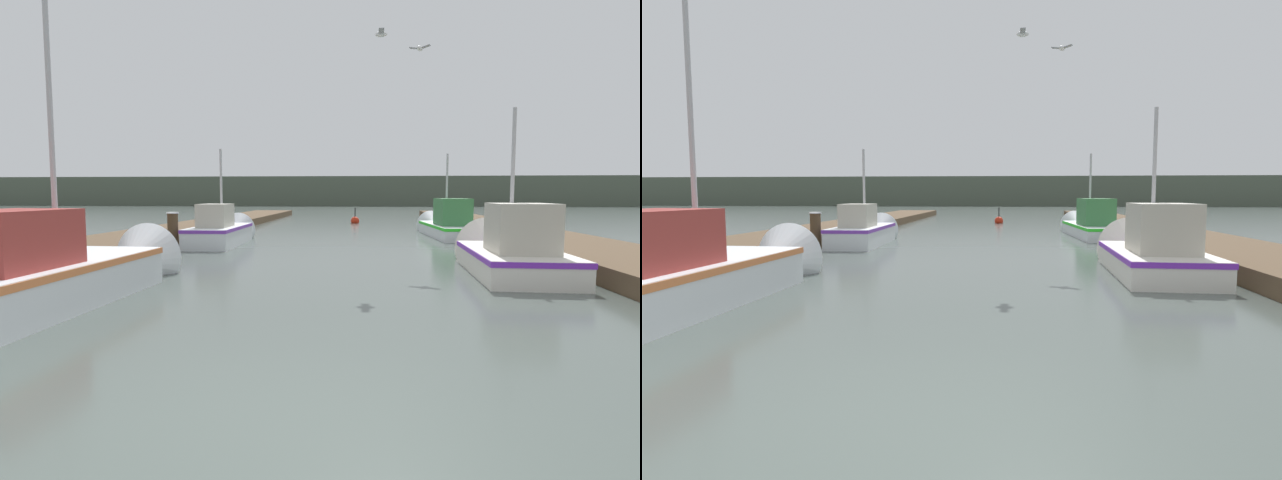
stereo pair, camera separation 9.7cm
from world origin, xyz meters
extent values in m
plane|color=#47514C|center=(0.00, 0.00, 0.00)|extent=(200.00, 200.00, 0.00)
cube|color=brown|center=(-6.42, 16.00, 0.19)|extent=(2.86, 40.00, 0.38)
cube|color=brown|center=(6.42, 16.00, 0.19)|extent=(2.86, 40.00, 0.38)
cube|color=#4C5647|center=(0.00, 73.48, 2.06)|extent=(120.00, 16.00, 4.12)
cube|color=silver|center=(-3.89, 3.51, 0.33)|extent=(1.66, 4.67, 0.67)
cube|color=#CA6F3B|center=(-3.89, 3.51, 0.61)|extent=(1.69, 4.70, 0.10)
cone|color=silver|center=(-3.81, 6.33, 0.33)|extent=(1.48, 1.07, 1.45)
cube|color=#99332D|center=(-3.91, 2.93, 1.06)|extent=(1.14, 1.68, 0.79)
cylinder|color=#B2B2B7|center=(-3.88, 3.85, 2.60)|extent=(0.08, 0.08, 3.86)
cube|color=silver|center=(3.83, 7.26, 0.26)|extent=(1.82, 3.89, 0.52)
cube|color=purple|center=(3.83, 7.26, 0.46)|extent=(1.85, 3.92, 0.10)
cone|color=silver|center=(3.91, 9.56, 0.26)|extent=(1.64, 0.81, 1.61)
cube|color=#B2AD9E|center=(3.81, 6.78, 1.00)|extent=(1.17, 1.52, 0.96)
cylinder|color=#B2B2B7|center=(3.84, 7.55, 1.98)|extent=(0.08, 0.08, 2.92)
cube|color=silver|center=(-3.96, 12.64, 0.31)|extent=(1.47, 3.86, 0.62)
cube|color=purple|center=(-3.96, 12.64, 0.56)|extent=(1.50, 3.89, 0.10)
cone|color=silver|center=(-4.02, 14.94, 0.31)|extent=(1.32, 0.82, 1.30)
cube|color=#B2AD9E|center=(-3.95, 12.16, 0.99)|extent=(0.94, 1.37, 0.73)
cylinder|color=#B2B2B7|center=(-3.97, 12.93, 1.88)|extent=(0.08, 0.08, 2.51)
cube|color=silver|center=(4.00, 16.47, 0.25)|extent=(1.70, 5.15, 0.50)
cube|color=green|center=(4.00, 16.47, 0.44)|extent=(1.73, 5.18, 0.10)
cone|color=silver|center=(3.82, 19.46, 0.25)|extent=(1.37, 1.01, 1.32)
cube|color=#387A42|center=(4.04, 15.83, 1.00)|extent=(1.20, 1.83, 1.00)
cylinder|color=#B2B2B7|center=(3.98, 16.85, 1.87)|extent=(0.08, 0.08, 2.74)
cylinder|color=#473523|center=(-4.91, 11.05, 0.54)|extent=(0.31, 0.31, 1.09)
cylinder|color=silver|center=(-4.91, 11.05, 1.11)|extent=(0.36, 0.36, 0.04)
cylinder|color=#473523|center=(-5.03, 15.46, 0.48)|extent=(0.25, 0.25, 0.96)
cylinder|color=silver|center=(-5.03, 15.46, 0.98)|extent=(0.28, 0.28, 0.04)
cylinder|color=#473523|center=(5.15, 11.62, 0.49)|extent=(0.23, 0.23, 0.98)
cylinder|color=silver|center=(5.15, 11.62, 1.00)|extent=(0.26, 0.26, 0.04)
sphere|color=red|center=(0.21, 25.21, 0.13)|extent=(0.49, 0.49, 0.49)
cylinder|color=black|center=(0.21, 25.21, 0.63)|extent=(0.06, 0.06, 0.50)
ellipsoid|color=white|center=(2.15, 10.27, 5.44)|extent=(0.24, 0.31, 0.12)
cube|color=gray|center=(2.28, 10.22, 5.46)|extent=(0.30, 0.22, 0.07)
cube|color=gray|center=(2.03, 10.33, 5.46)|extent=(0.30, 0.22, 0.07)
ellipsoid|color=white|center=(1.10, 8.48, 5.27)|extent=(0.28, 0.14, 0.12)
cube|color=gray|center=(1.10, 8.34, 5.29)|extent=(0.12, 0.27, 0.07)
cube|color=gray|center=(1.10, 8.61, 5.29)|extent=(0.12, 0.27, 0.07)
camera|label=1|loc=(0.76, -3.26, 1.66)|focal=28.00mm
camera|label=2|loc=(0.86, -3.25, 1.66)|focal=28.00mm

